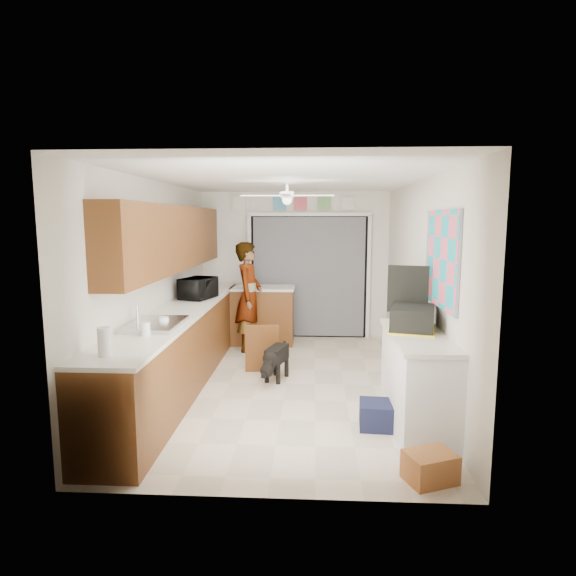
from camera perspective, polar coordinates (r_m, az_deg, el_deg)
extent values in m
plane|color=beige|center=(6.13, -0.20, -11.25)|extent=(5.00, 5.00, 0.00)
plane|color=white|center=(5.80, -0.21, 12.76)|extent=(5.00, 5.00, 0.00)
plane|color=silver|center=(8.31, 0.77, 2.72)|extent=(3.20, 0.00, 3.20)
plane|color=silver|center=(3.38, -2.62, -5.27)|extent=(3.20, 0.00, 3.20)
plane|color=silver|center=(6.13, -15.31, 0.51)|extent=(0.00, 5.00, 5.00)
plane|color=silver|center=(5.96, 15.34, 0.29)|extent=(0.00, 5.00, 5.00)
cube|color=brown|center=(6.20, -12.38, -6.85)|extent=(0.60, 4.80, 0.90)
cube|color=white|center=(6.09, -12.42, -2.58)|extent=(0.62, 4.80, 0.04)
cube|color=brown|center=(6.23, -13.52, 5.77)|extent=(0.32, 4.00, 0.80)
cube|color=silver|center=(5.15, -15.38, -4.24)|extent=(0.50, 0.76, 0.06)
cylinder|color=silver|center=(5.19, -17.41, -3.15)|extent=(0.03, 0.03, 0.22)
cube|color=brown|center=(7.97, -2.99, -3.33)|extent=(1.00, 0.60, 0.90)
cube|color=white|center=(7.89, -3.01, 0.01)|extent=(1.04, 0.64, 0.04)
cube|color=black|center=(8.30, 2.48, 1.32)|extent=(2.00, 0.06, 2.10)
cube|color=slate|center=(8.26, 2.48, 1.29)|extent=(1.90, 0.03, 2.05)
cube|color=white|center=(8.34, -4.55, 1.34)|extent=(0.06, 0.04, 2.10)
cube|color=white|center=(8.32, 9.52, 1.23)|extent=(0.06, 0.04, 2.10)
cube|color=white|center=(8.21, 2.53, 8.73)|extent=(2.10, 0.04, 0.06)
cube|color=#4998C3|center=(8.26, -0.99, 9.98)|extent=(0.22, 0.02, 0.22)
cube|color=#D24F5C|center=(8.25, 1.48, 9.98)|extent=(0.22, 0.02, 0.22)
cube|color=#6BA55E|center=(8.25, 4.30, 9.96)|extent=(0.22, 0.02, 0.22)
cube|color=silver|center=(8.26, 7.12, 9.92)|extent=(0.22, 0.02, 0.22)
cube|color=silver|center=(8.34, -5.86, 9.92)|extent=(0.22, 0.02, 0.26)
cube|color=white|center=(4.94, 15.09, -10.83)|extent=(0.50, 1.40, 0.90)
cube|color=white|center=(4.81, 15.18, -5.53)|extent=(0.54, 1.44, 0.04)
cube|color=#FF5D7C|center=(4.95, 17.73, 3.31)|extent=(0.03, 1.15, 0.95)
cube|color=white|center=(5.99, -0.10, 10.88)|extent=(1.14, 1.14, 0.24)
imported|color=black|center=(6.79, -10.60, -0.03)|extent=(0.49, 0.61, 0.29)
imported|color=white|center=(5.20, -14.53, -3.79)|extent=(0.12, 0.12, 0.08)
cylinder|color=silver|center=(4.76, -16.53, -4.67)|extent=(0.10, 0.10, 0.13)
cylinder|color=white|center=(4.16, -20.93, -5.98)|extent=(0.13, 0.13, 0.23)
cube|color=black|center=(4.96, 14.56, -3.49)|extent=(0.53, 0.63, 0.23)
cube|color=yellow|center=(4.98, 14.51, -4.73)|extent=(0.57, 0.67, 0.02)
cube|color=black|center=(5.19, 14.03, -0.14)|extent=(0.41, 0.13, 0.50)
cube|color=#C56F3D|center=(4.15, 16.49, -19.69)|extent=(0.45, 0.40, 0.23)
cube|color=black|center=(4.97, 10.93, -14.56)|extent=(0.43, 0.37, 0.25)
cube|color=brown|center=(6.43, -3.10, -7.18)|extent=(0.47, 0.22, 0.67)
imported|color=white|center=(7.48, -4.65, -1.02)|extent=(0.47, 0.66, 1.69)
cube|color=black|center=(6.20, -1.33, -8.66)|extent=(0.43, 0.66, 0.48)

